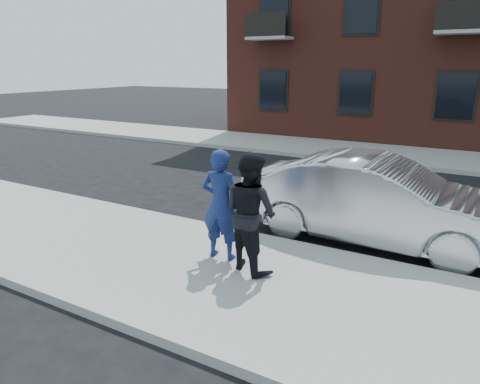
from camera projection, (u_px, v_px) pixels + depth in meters
The scene contains 8 objects.
ground at pixel (366, 313), 5.98m from camera, with size 100.00×100.00×0.00m, color black.
near_sidewalk at pixel (362, 317), 5.75m from camera, with size 50.00×3.50×0.15m, color #9B9993.
near_curb at pixel (389, 265), 7.25m from camera, with size 50.00×0.10×0.15m, color #999691.
far_sidewalk at pixel (441, 159), 15.38m from camera, with size 50.00×3.50×0.15m, color #9B9993.
far_curb at pixel (436, 170), 13.87m from camera, with size 50.00×0.10×0.15m, color #999691.
silver_sedan at pixel (377, 201), 8.15m from camera, with size 1.77×5.08×1.67m, color #B7BABF.
man_hoodie at pixel (221, 205), 7.12m from camera, with size 0.73×0.54×1.90m.
man_peacoat at pixel (251, 212), 6.72m from camera, with size 1.14×1.03×1.92m.
Camera 1 is at (1.01, -5.44, 3.33)m, focal length 32.00 mm.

